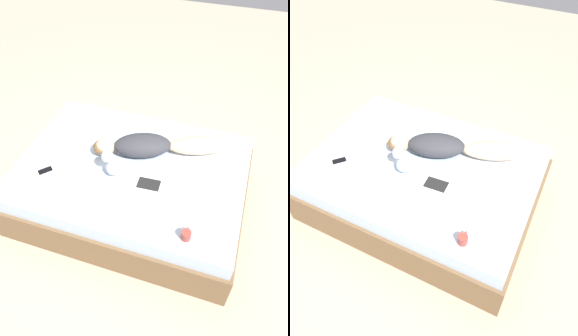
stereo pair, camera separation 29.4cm
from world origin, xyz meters
TOP-DOWN VIEW (x-y plane):
  - ground_plane at (0.00, 0.00)m, footprint 12.00×12.00m
  - bed at (0.00, 0.00)m, footprint 1.58×2.15m
  - person at (0.24, -0.16)m, footprint 0.65×1.28m
  - open_magazine at (-0.27, -0.23)m, footprint 0.42×0.31m
  - coffee_mug at (-0.60, -0.66)m, footprint 0.12×0.08m
  - cell_phone at (-0.32, 0.72)m, footprint 0.17×0.16m
  - plush_toy at (-0.13, 0.13)m, footprint 0.17×0.19m

SIDE VIEW (x-z plane):
  - ground_plane at x=0.00m, z-range 0.00..0.00m
  - bed at x=0.00m, z-range 0.00..0.54m
  - open_magazine at x=-0.27m, z-range 0.54..0.55m
  - cell_phone at x=-0.32m, z-range 0.54..0.55m
  - coffee_mug at x=-0.60m, z-range 0.55..0.62m
  - person at x=0.24m, z-range 0.54..0.73m
  - plush_toy at x=-0.13m, z-range 0.53..0.76m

